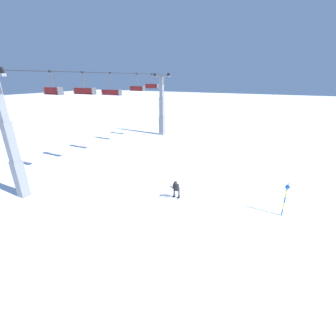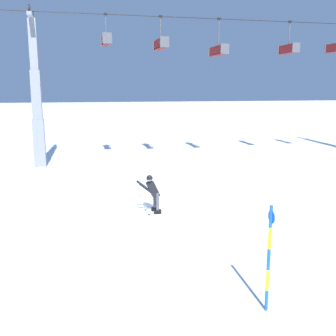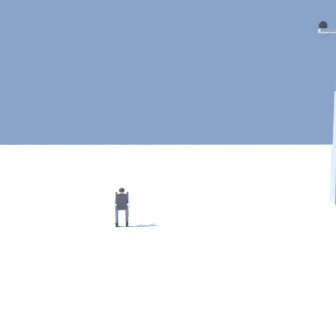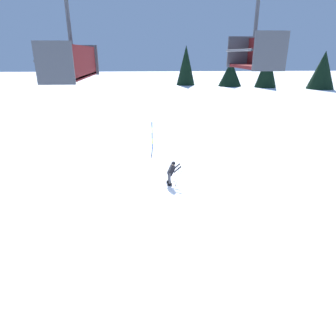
{
  "view_description": "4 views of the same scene",
  "coord_description": "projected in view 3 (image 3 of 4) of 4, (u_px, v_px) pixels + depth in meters",
  "views": [
    {
      "loc": [
        -14.75,
        -6.89,
        8.85
      ],
      "look_at": [
        0.37,
        0.66,
        2.08
      ],
      "focal_mm": 24.21,
      "sensor_mm": 36.0,
      "label": 1
    },
    {
      "loc": [
        -3.33,
        -15.34,
        4.86
      ],
      "look_at": [
        0.23,
        -0.18,
        1.74
      ],
      "focal_mm": 42.59,
      "sensor_mm": 36.0,
      "label": 2
    },
    {
      "loc": [
        16.22,
        1.04,
        3.7
      ],
      "look_at": [
        -0.12,
        1.41,
        2.37
      ],
      "focal_mm": 44.64,
      "sensor_mm": 36.0,
      "label": 3
    },
    {
      "loc": [
        0.86,
        16.61,
        7.79
      ],
      "look_at": [
        -0.12,
        1.39,
        1.84
      ],
      "focal_mm": 31.39,
      "sensor_mm": 36.0,
      "label": 4
    }
  ],
  "objects": [
    {
      "name": "ground_plane",
      "position": [
        132.0,
        228.0,
        16.44
      ],
      "size": [
        260.0,
        260.0,
        0.0
      ],
      "primitive_type": "plane",
      "color": "white"
    },
    {
      "name": "skier_carving_main",
      "position": [
        122.0,
        204.0,
        16.82
      ],
      "size": [
        1.58,
        0.73,
        1.67
      ],
      "color": "white",
      "rests_on": "ground_plane"
    }
  ]
}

